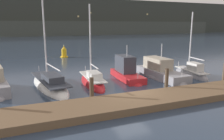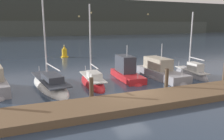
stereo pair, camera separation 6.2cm
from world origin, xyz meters
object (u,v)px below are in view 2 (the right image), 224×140
object	(u,v)px
motorboat_berth_5	(161,75)
sailboat_berth_2	(50,86)
motorboat_berth_4	(127,74)
sailboat_berth_3	(92,83)
channel_buoy	(64,53)
sailboat_berth_6	(191,74)

from	to	relation	value
motorboat_berth_5	sailboat_berth_2	bearing A→B (deg)	176.79
motorboat_berth_4	motorboat_berth_5	size ratio (longest dim) A/B	0.82
motorboat_berth_4	sailboat_berth_3	bearing A→B (deg)	-168.13
sailboat_berth_2	sailboat_berth_3	distance (m)	3.53
motorboat_berth_5	channel_buoy	bearing A→B (deg)	110.95
sailboat_berth_3	motorboat_berth_4	bearing A→B (deg)	11.87
motorboat_berth_4	sailboat_berth_2	bearing A→B (deg)	-178.08
sailboat_berth_3	motorboat_berth_5	size ratio (longest dim) A/B	1.09
channel_buoy	sailboat_berth_3	bearing A→B (deg)	-91.41
sailboat_berth_2	motorboat_berth_4	xyz separation A→B (m)	(7.06, 0.24, 0.30)
motorboat_berth_5	motorboat_berth_4	bearing A→B (deg)	165.97
sailboat_berth_3	motorboat_berth_5	world-z (taller)	sailboat_berth_3
sailboat_berth_2	motorboat_berth_5	xyz separation A→B (m)	(10.32, -0.58, 0.18)
motorboat_berth_5	channel_buoy	size ratio (longest dim) A/B	3.53
motorboat_berth_4	motorboat_berth_5	distance (m)	3.37
sailboat_berth_6	motorboat_berth_4	bearing A→B (deg)	169.85
sailboat_berth_3	motorboat_berth_4	world-z (taller)	sailboat_berth_3
sailboat_berth_3	motorboat_berth_4	size ratio (longest dim) A/B	1.34
motorboat_berth_4	channel_buoy	xyz separation A→B (m)	(-3.16, 15.95, 0.31)
sailboat_berth_2	motorboat_berth_5	world-z (taller)	sailboat_berth_2
motorboat_berth_5	sailboat_berth_6	bearing A→B (deg)	-6.28
motorboat_berth_4	sailboat_berth_6	world-z (taller)	sailboat_berth_6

